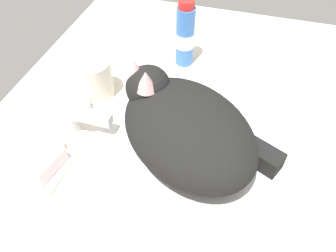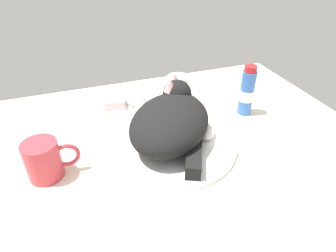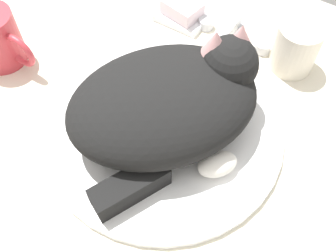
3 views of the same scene
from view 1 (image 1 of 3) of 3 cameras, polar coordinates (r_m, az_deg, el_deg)
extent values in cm
cube|color=silver|center=(62.37, 3.12, -5.92)|extent=(110.00, 82.50, 3.00)
cylinder|color=white|center=(60.70, 3.20, -4.73)|extent=(35.64, 35.64, 1.19)
cylinder|color=silver|center=(66.56, -16.45, 0.64)|extent=(3.60, 3.60, 3.95)
cube|color=silver|center=(62.53, -13.48, 1.68)|extent=(2.00, 8.93, 2.00)
cylinder|color=silver|center=(64.43, -18.53, -3.51)|extent=(2.80, 2.80, 1.80)
cylinder|color=silver|center=(70.53, -14.19, 3.22)|extent=(2.80, 2.80, 1.80)
ellipsoid|color=black|center=(55.97, 3.46, -0.84)|extent=(31.89, 32.95, 11.16)
sphere|color=black|center=(59.20, -3.39, 6.59)|extent=(11.40, 11.40, 8.10)
ellipsoid|color=white|center=(59.27, -2.49, 4.52)|extent=(6.78, 6.89, 4.45)
cone|color=#DB9E9E|center=(55.24, -3.80, 7.73)|extent=(5.13, 5.13, 3.64)
cone|color=#DB9E9E|center=(57.76, -5.71, 9.62)|extent=(5.13, 5.13, 3.64)
cube|color=black|center=(59.77, 14.25, -4.14)|extent=(7.80, 11.17, 3.60)
ellipsoid|color=white|center=(65.48, 7.27, 2.73)|extent=(6.34, 6.61, 3.24)
cylinder|color=silver|center=(71.59, -12.35, 7.91)|extent=(7.23, 7.23, 8.31)
cube|color=white|center=(62.26, -20.08, -6.97)|extent=(9.00, 6.40, 1.20)
cube|color=silver|center=(60.75, -20.55, -5.87)|extent=(7.43, 5.97, 2.78)
cylinder|color=#3870C6|center=(77.71, 2.92, 14.98)|extent=(4.20, 4.20, 13.82)
cylinder|color=white|center=(78.08, 2.90, 14.56)|extent=(4.28, 4.28, 3.45)
cylinder|color=red|center=(73.84, 3.16, 20.11)|extent=(3.57, 3.57, 1.80)
camera|label=2|loc=(0.55, 90.40, -0.21)|focal=31.89mm
camera|label=3|loc=(0.58, 49.31, 38.24)|focal=42.82mm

